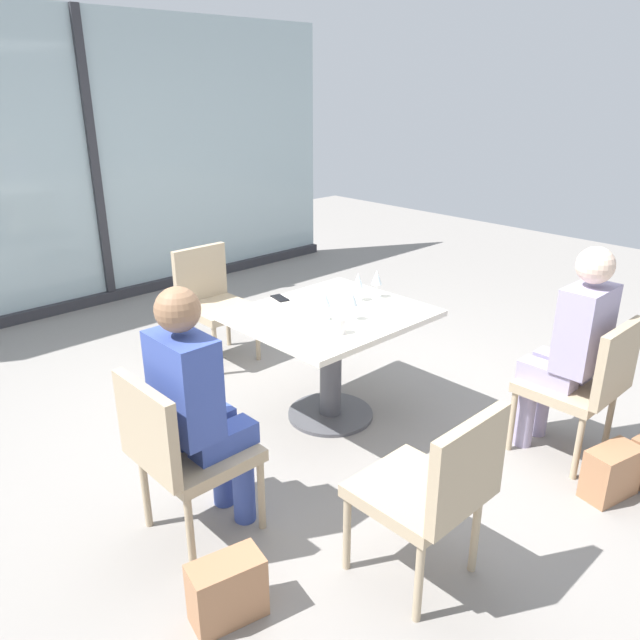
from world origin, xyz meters
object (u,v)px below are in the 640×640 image
object	(u,v)px
chair_side_end	(180,448)
person_side_end	(198,401)
cell_phone_on_table	(280,298)
person_front_right	(571,342)
handbag_0	(611,472)
chair_near_window	(212,297)
handbag_1	(227,590)
wine_glass_0	(325,299)
wine_glass_2	(377,278)
chair_front_right	(585,381)
chair_front_left	(434,487)
coffee_cup	(339,326)
dining_table_main	(331,341)
wine_glass_1	(358,281)
wine_glass_3	(351,299)

from	to	relation	value
chair_side_end	person_side_end	size ratio (longest dim) A/B	0.69
person_side_end	cell_phone_on_table	world-z (taller)	person_side_end
person_front_right	handbag_0	distance (m)	0.72
chair_near_window	handbag_1	world-z (taller)	chair_near_window
wine_glass_0	wine_glass_2	bearing A→B (deg)	7.06
chair_front_right	wine_glass_2	bearing A→B (deg)	102.05
chair_near_window	wine_glass_2	world-z (taller)	wine_glass_2
cell_phone_on_table	handbag_0	bearing A→B (deg)	-62.63
chair_front_left	coffee_cup	bearing A→B (deg)	64.83
wine_glass_0	handbag_1	xyz separation A→B (m)	(-1.33, -0.81, -0.72)
dining_table_main	wine_glass_1	distance (m)	0.43
wine_glass_3	coffee_cup	bearing A→B (deg)	-153.94
chair_front_right	cell_phone_on_table	xyz separation A→B (m)	(-0.77, 1.74, 0.24)
chair_side_end	handbag_1	bearing A→B (deg)	-104.95
coffee_cup	handbag_1	distance (m)	1.52
handbag_0	handbag_1	size ratio (longest dim) A/B	1.00
chair_front_right	person_side_end	size ratio (longest dim) A/B	0.69
chair_front_left	wine_glass_3	bearing A→B (deg)	58.83
wine_glass_0	dining_table_main	bearing A→B (deg)	29.81
person_side_end	wine_glass_2	size ratio (longest dim) A/B	6.81
wine_glass_0	wine_glass_1	size ratio (longest dim) A/B	1.00
chair_front_left	wine_glass_2	size ratio (longest dim) A/B	4.70
wine_glass_0	chair_front_left	bearing A→B (deg)	-114.78
chair_side_end	wine_glass_3	bearing A→B (deg)	7.64
chair_front_left	coffee_cup	xyz separation A→B (m)	(0.49, 1.05, 0.28)
wine_glass_3	chair_front_left	bearing A→B (deg)	-121.17
chair_front_left	wine_glass_3	world-z (taller)	wine_glass_3
wine_glass_0	coffee_cup	distance (m)	0.24
person_front_right	handbag_1	world-z (taller)	person_front_right
wine_glass_3	handbag_0	xyz separation A→B (m)	(0.50, -1.44, -0.72)
person_side_end	coffee_cup	world-z (taller)	person_side_end
chair_front_right	chair_side_end	bearing A→B (deg)	154.12
chair_front_right	coffee_cup	distance (m)	1.41
chair_side_end	wine_glass_1	xyz separation A→B (m)	(1.59, 0.39, 0.37)
wine_glass_0	chair_front_right	bearing A→B (deg)	-56.81
dining_table_main	chair_near_window	xyz separation A→B (m)	(0.00, 1.32, -0.04)
chair_side_end	chair_near_window	xyz separation A→B (m)	(1.31, 1.67, 0.00)
coffee_cup	person_front_right	bearing A→B (deg)	-46.08
chair_side_end	wine_glass_0	distance (m)	1.27
chair_side_end	chair_near_window	distance (m)	2.12
handbag_1	person_front_right	bearing A→B (deg)	3.17
person_side_end	wine_glass_2	distance (m)	1.66
person_side_end	wine_glass_3	xyz separation A→B (m)	(1.19, 0.17, 0.16)
person_side_end	wine_glass_0	size ratio (longest dim) A/B	6.81
chair_side_end	coffee_cup	xyz separation A→B (m)	(1.10, 0.08, 0.28)
chair_front_right	chair_side_end	xyz separation A→B (m)	(-2.01, 0.97, 0.00)
person_side_end	person_front_right	bearing A→B (deg)	-24.48
wine_glass_0	coffee_cup	bearing A→B (deg)	-112.72
wine_glass_1	wine_glass_2	bearing A→B (deg)	-17.17
handbag_1	coffee_cup	bearing A→B (deg)	38.04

